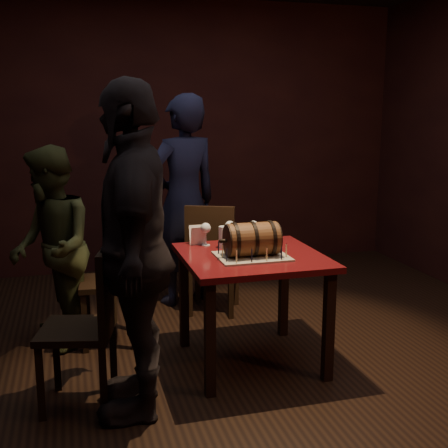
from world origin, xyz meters
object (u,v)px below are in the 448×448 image
object	(u,v)px
person_left_front	(134,251)
wine_glass_mid	(230,227)
wine_glass_right	(253,227)
pint_of_ale	(224,238)
person_left_rear	(51,249)
pub_table	(252,271)
person_back	(184,201)
chair_left_front	(90,318)
chair_left_rear	(119,272)
wine_glass_left	(206,229)
chair_back	(212,253)
barrel_cake	(252,239)

from	to	relation	value
person_left_front	wine_glass_mid	bearing A→B (deg)	143.14
wine_glass_mid	wine_glass_right	xyz separation A→B (m)	(0.16, -0.04, 0.00)
pint_of_ale	person_left_rear	bearing A→B (deg)	160.21
pub_table	person_back	xyz separation A→B (m)	(-0.18, 1.32, 0.27)
wine_glass_right	chair_left_front	bearing A→B (deg)	-153.16
chair_left_rear	chair_left_front	distance (m)	0.91
wine_glass_mid	pint_of_ale	distance (m)	0.15
person_left_front	wine_glass_left	bearing A→B (deg)	150.10
pub_table	wine_glass_left	distance (m)	0.45
wine_glass_mid	chair_left_front	distance (m)	1.23
person_left_rear	person_left_front	xyz separation A→B (m)	(0.47, -1.03, 0.20)
wine_glass_left	chair_left_rear	bearing A→B (deg)	154.35
pub_table	wine_glass_left	world-z (taller)	wine_glass_left
person_left_front	chair_left_front	bearing A→B (deg)	-105.76
wine_glass_left	pint_of_ale	world-z (taller)	wine_glass_left
wine_glass_mid	wine_glass_right	bearing A→B (deg)	-13.09
chair_back	chair_left_front	xyz separation A→B (m)	(-1.02, -1.24, 0.00)
person_back	wine_glass_right	bearing A→B (deg)	87.49
chair_back	chair_left_front	distance (m)	1.61
wine_glass_left	chair_back	size ratio (longest dim) A/B	0.17
pint_of_ale	person_left_front	bearing A→B (deg)	-137.65
wine_glass_mid	person_left_rear	size ratio (longest dim) A/B	0.11
chair_back	person_left_front	distance (m)	1.61
pub_table	chair_left_front	size ratio (longest dim) A/B	0.97
barrel_cake	pint_of_ale	world-z (taller)	barrel_cake
person_back	barrel_cake	bearing A→B (deg)	77.99
chair_back	barrel_cake	bearing A→B (deg)	-89.76
pub_table	person_back	size ratio (longest dim) A/B	0.50
pint_of_ale	chair_left_front	distance (m)	1.09
barrel_cake	chair_left_rear	world-z (taller)	barrel_cake
chair_left_rear	person_left_rear	distance (m)	0.50
pint_of_ale	chair_back	xyz separation A→B (m)	(0.10, 0.74, -0.30)
chair_back	person_back	size ratio (longest dim) A/B	0.51
wine_glass_mid	chair_back	xyz separation A→B (m)	(0.02, 0.62, -0.34)
chair_back	chair_left_rear	bearing A→B (deg)	-155.09
person_left_front	barrel_cake	bearing A→B (deg)	121.53
pint_of_ale	chair_left_rear	world-z (taller)	chair_left_rear
wine_glass_left	chair_left_rear	distance (m)	0.73
wine_glass_left	pint_of_ale	size ratio (longest dim) A/B	1.07
pint_of_ale	person_left_front	xyz separation A→B (m)	(-0.68, -0.62, 0.10)
wine_glass_mid	wine_glass_right	distance (m)	0.17
chair_back	chair_left_rear	world-z (taller)	same
pub_table	person_left_rear	xyz separation A→B (m)	(-1.27, 0.63, 0.08)
barrel_cake	wine_glass_mid	bearing A→B (deg)	93.80
pub_table	person_left_rear	bearing A→B (deg)	153.71
pub_table	wine_glass_mid	bearing A→B (deg)	98.44
person_left_front	person_left_rear	bearing A→B (deg)	-146.78
pub_table	chair_back	xyz separation A→B (m)	(-0.03, 0.96, -0.12)
chair_back	person_left_front	size ratio (longest dim) A/B	0.50
barrel_cake	wine_glass_right	world-z (taller)	barrel_cake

